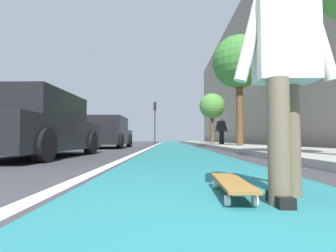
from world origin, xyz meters
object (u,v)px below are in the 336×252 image
(skater_person, at_px, (285,65))
(street_tree_mid, at_px, (239,63))
(parked_car_mid, at_px, (108,133))
(traffic_light, at_px, (155,115))
(street_tree_far, at_px, (212,106))
(skateboard, at_px, (232,183))
(pedestrian_distant, at_px, (221,130))
(parked_car_near, at_px, (37,127))

(skater_person, height_order, street_tree_mid, street_tree_mid)
(parked_car_mid, distance_m, street_tree_mid, 7.05)
(traffic_light, bearing_deg, street_tree_far, -140.11)
(skateboard, height_order, pedestrian_distant, pedestrian_distant)
(street_tree_mid, bearing_deg, skateboard, 164.39)
(street_tree_mid, bearing_deg, parked_car_mid, 84.85)
(street_tree_mid, height_order, street_tree_far, street_tree_mid)
(pedestrian_distant, bearing_deg, traffic_light, 24.06)
(street_tree_far, bearing_deg, pedestrian_distant, 177.45)
(pedestrian_distant, bearing_deg, skateboard, 168.85)
(skater_person, distance_m, pedestrian_distant, 13.61)
(traffic_light, relative_size, street_tree_mid, 0.76)
(traffic_light, distance_m, pedestrian_distant, 11.01)
(street_tree_far, xyz_separation_m, pedestrian_distant, (-4.39, 0.20, -1.92))
(parked_car_mid, bearing_deg, skateboard, -162.21)
(traffic_light, xyz_separation_m, street_tree_mid, (-13.13, -4.62, 1.20))
(skateboard, height_order, traffic_light, traffic_light)
(pedestrian_distant, bearing_deg, parked_car_near, 146.69)
(parked_car_mid, bearing_deg, skater_person, -160.78)
(skater_person, height_order, pedestrian_distant, pedestrian_distant)
(parked_car_mid, relative_size, street_tree_far, 1.05)
(skater_person, distance_m, street_tree_far, 18.08)
(street_tree_far, bearing_deg, traffic_light, 39.89)
(parked_car_mid, bearing_deg, pedestrian_distant, -66.24)
(traffic_light, bearing_deg, street_tree_mid, -160.61)
(parked_car_mid, relative_size, pedestrian_distant, 2.39)
(parked_car_mid, bearing_deg, parked_car_near, 179.37)
(parked_car_near, xyz_separation_m, street_tree_mid, (6.07, -6.29, 3.29))
(skateboard, relative_size, parked_car_near, 0.20)
(skateboard, xyz_separation_m, street_tree_far, (17.66, -2.81, 2.80))
(street_tree_far, bearing_deg, skater_person, 172.12)
(skateboard, xyz_separation_m, skater_person, (-0.15, -0.35, 0.84))
(traffic_light, bearing_deg, skateboard, -175.54)
(skateboard, xyz_separation_m, parked_car_near, (3.99, 3.48, 0.61))
(skater_person, xyz_separation_m, pedestrian_distant, (13.42, -2.27, 0.04))
(skateboard, relative_size, street_tree_mid, 0.16)
(skateboard, distance_m, skater_person, 0.92)
(street_tree_mid, bearing_deg, skater_person, 166.42)
(street_tree_far, bearing_deg, skateboard, 170.95)
(street_tree_far, height_order, pedestrian_distant, street_tree_far)
(skateboard, distance_m, street_tree_far, 18.10)
(parked_car_mid, height_order, street_tree_far, street_tree_far)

